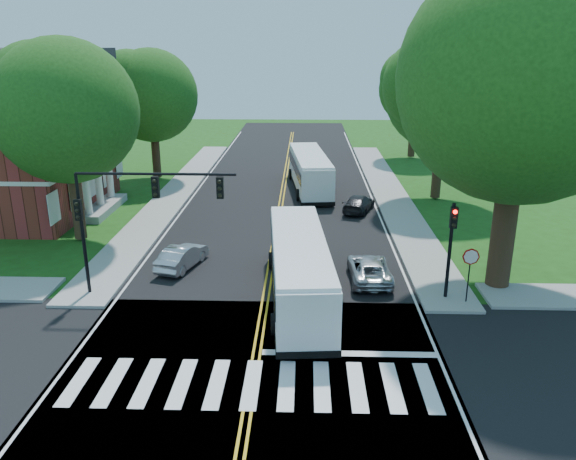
{
  "coord_description": "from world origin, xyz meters",
  "views": [
    {
      "loc": [
        1.77,
        -17.0,
        11.1
      ],
      "look_at": [
        0.94,
        9.08,
        2.4
      ],
      "focal_mm": 35.0,
      "sensor_mm": 36.0,
      "label": 1
    }
  ],
  "objects_px": {
    "signal_nw": "(131,205)",
    "hatchback": "(182,256)",
    "signal_ne": "(451,238)",
    "suv": "(369,269)",
    "dark_sedan": "(359,203)",
    "bus_follow": "(310,171)",
    "bus_lead": "(299,267)"
  },
  "relations": [
    {
      "from": "bus_lead",
      "to": "hatchback",
      "type": "relative_size",
      "value": 3.03
    },
    {
      "from": "dark_sedan",
      "to": "bus_follow",
      "type": "bearing_deg",
      "value": -41.27
    },
    {
      "from": "bus_lead",
      "to": "bus_follow",
      "type": "xyz_separation_m",
      "value": [
        0.57,
        20.21,
        0.01
      ]
    },
    {
      "from": "bus_follow",
      "to": "suv",
      "type": "relative_size",
      "value": 2.69
    },
    {
      "from": "signal_ne",
      "to": "hatchback",
      "type": "distance_m",
      "value": 13.45
    },
    {
      "from": "signal_nw",
      "to": "signal_ne",
      "type": "xyz_separation_m",
      "value": [
        14.06,
        0.01,
        -1.41
      ]
    },
    {
      "from": "bus_follow",
      "to": "suv",
      "type": "height_order",
      "value": "bus_follow"
    },
    {
      "from": "signal_nw",
      "to": "bus_lead",
      "type": "height_order",
      "value": "signal_nw"
    },
    {
      "from": "bus_lead",
      "to": "dark_sedan",
      "type": "relative_size",
      "value": 2.9
    },
    {
      "from": "hatchback",
      "to": "suv",
      "type": "bearing_deg",
      "value": -171.63
    },
    {
      "from": "signal_nw",
      "to": "dark_sedan",
      "type": "bearing_deg",
      "value": 51.28
    },
    {
      "from": "bus_follow",
      "to": "dark_sedan",
      "type": "height_order",
      "value": "bus_follow"
    },
    {
      "from": "dark_sedan",
      "to": "hatchback",
      "type": "bearing_deg",
      "value": 66.21
    },
    {
      "from": "bus_lead",
      "to": "suv",
      "type": "distance_m",
      "value": 4.15
    },
    {
      "from": "signal_nw",
      "to": "signal_ne",
      "type": "distance_m",
      "value": 14.13
    },
    {
      "from": "signal_ne",
      "to": "dark_sedan",
      "type": "bearing_deg",
      "value": 100.87
    },
    {
      "from": "signal_nw",
      "to": "bus_follow",
      "type": "xyz_separation_m",
      "value": [
        7.95,
        20.21,
        -2.85
      ]
    },
    {
      "from": "signal_nw",
      "to": "hatchback",
      "type": "height_order",
      "value": "signal_nw"
    },
    {
      "from": "signal_ne",
      "to": "suv",
      "type": "distance_m",
      "value": 4.56
    },
    {
      "from": "signal_ne",
      "to": "bus_follow",
      "type": "bearing_deg",
      "value": 106.81
    },
    {
      "from": "bus_lead",
      "to": "hatchback",
      "type": "distance_m",
      "value": 7.09
    },
    {
      "from": "signal_nw",
      "to": "suv",
      "type": "distance_m",
      "value": 11.65
    },
    {
      "from": "signal_ne",
      "to": "suv",
      "type": "bearing_deg",
      "value": 146.48
    },
    {
      "from": "suv",
      "to": "dark_sedan",
      "type": "height_order",
      "value": "suv"
    },
    {
      "from": "hatchback",
      "to": "suv",
      "type": "xyz_separation_m",
      "value": [
        9.53,
        -1.32,
        -0.03
      ]
    },
    {
      "from": "signal_ne",
      "to": "hatchback",
      "type": "xyz_separation_m",
      "value": [
        -12.78,
        3.47,
        -2.34
      ]
    },
    {
      "from": "signal_nw",
      "to": "bus_follow",
      "type": "height_order",
      "value": "signal_nw"
    },
    {
      "from": "signal_nw",
      "to": "bus_lead",
      "type": "relative_size",
      "value": 0.64
    },
    {
      "from": "signal_ne",
      "to": "dark_sedan",
      "type": "distance_m",
      "value": 14.59
    },
    {
      "from": "bus_follow",
      "to": "suv",
      "type": "xyz_separation_m",
      "value": [
        2.85,
        -18.05,
        -0.93
      ]
    },
    {
      "from": "hatchback",
      "to": "dark_sedan",
      "type": "height_order",
      "value": "hatchback"
    },
    {
      "from": "hatchback",
      "to": "dark_sedan",
      "type": "distance_m",
      "value": 14.66
    }
  ]
}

